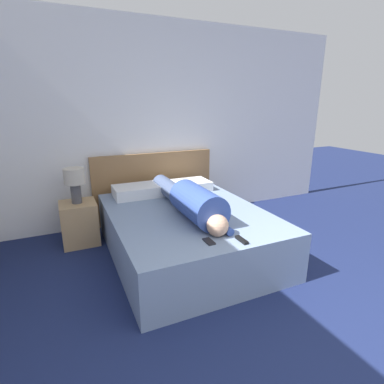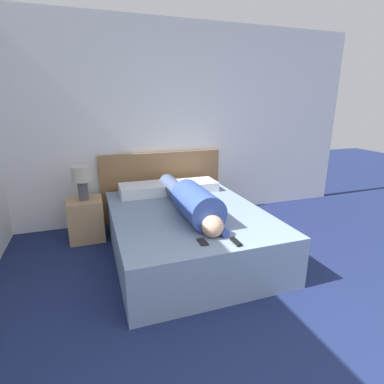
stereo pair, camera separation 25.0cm
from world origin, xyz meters
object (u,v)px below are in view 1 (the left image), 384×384
(bed, at_px, (186,232))
(tv_remote, at_px, (242,240))
(person_lying, at_px, (190,201))
(pillow_near_headboard, at_px, (140,191))
(pillow_second, at_px, (187,186))
(cell_phone, at_px, (209,241))
(table_lamp, at_px, (75,180))
(nightstand, at_px, (80,223))

(bed, bearing_deg, tv_remote, -80.99)
(person_lying, distance_m, pillow_near_headboard, 0.88)
(bed, relative_size, person_lying, 1.20)
(pillow_second, distance_m, cell_phone, 1.54)
(table_lamp, distance_m, person_lying, 1.33)
(bed, relative_size, nightstand, 3.97)
(pillow_second, distance_m, tv_remote, 1.59)
(nightstand, bearing_deg, cell_phone, -58.38)
(nightstand, height_order, pillow_near_headboard, pillow_near_headboard)
(person_lying, bearing_deg, nightstand, 141.53)
(nightstand, relative_size, table_lamp, 1.24)
(table_lamp, distance_m, pillow_second, 1.37)
(table_lamp, bearing_deg, tv_remote, -53.58)
(nightstand, relative_size, pillow_near_headboard, 0.79)
(pillow_near_headboard, bearing_deg, person_lying, -68.98)
(bed, height_order, pillow_second, pillow_second)
(table_lamp, distance_m, pillow_near_headboard, 0.75)
(person_lying, bearing_deg, pillow_near_headboard, 111.02)
(pillow_second, bearing_deg, pillow_near_headboard, 180.00)
(person_lying, bearing_deg, table_lamp, 141.53)
(tv_remote, bearing_deg, pillow_near_headboard, 105.76)
(bed, height_order, tv_remote, tv_remote)
(table_lamp, xyz_separation_m, person_lying, (1.04, -0.83, -0.13))
(bed, xyz_separation_m, tv_remote, (0.13, -0.85, 0.26))
(pillow_near_headboard, height_order, cell_phone, pillow_near_headboard)
(pillow_near_headboard, relative_size, cell_phone, 4.79)
(bed, distance_m, pillow_near_headboard, 0.85)
(table_lamp, bearing_deg, person_lying, -38.47)
(pillow_near_headboard, bearing_deg, nightstand, 179.19)
(person_lying, height_order, cell_phone, person_lying)
(tv_remote, bearing_deg, pillow_second, 83.52)
(nightstand, relative_size, cell_phone, 3.81)
(pillow_near_headboard, distance_m, pillow_second, 0.62)
(cell_phone, bearing_deg, tv_remote, -20.98)
(pillow_near_headboard, bearing_deg, bed, -66.88)
(bed, xyz_separation_m, pillow_second, (0.31, 0.73, 0.30))
(tv_remote, bearing_deg, table_lamp, 126.42)
(pillow_second, relative_size, tv_remote, 3.95)
(cell_phone, bearing_deg, pillow_near_headboard, 97.36)
(pillow_near_headboard, xyz_separation_m, pillow_second, (0.62, 0.00, -0.01))
(pillow_near_headboard, bearing_deg, pillow_second, 0.00)
(nightstand, bearing_deg, bed, -35.41)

